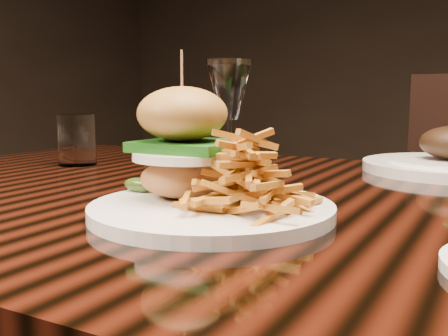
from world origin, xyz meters
The scene contains 4 objects.
dining_table centered at (0.00, 0.00, 0.67)m, with size 1.60×0.90×0.75m.
burger_plate centered at (-0.07, -0.16, 0.80)m, with size 0.28×0.28×0.19m.
wine_glass centered at (-0.15, 0.03, 0.89)m, with size 0.07×0.07×0.19m.
water_tumbler centered at (-0.53, 0.10, 0.80)m, with size 0.07×0.07×0.10m, color white.
Camera 1 is at (0.23, -0.67, 0.89)m, focal length 42.00 mm.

